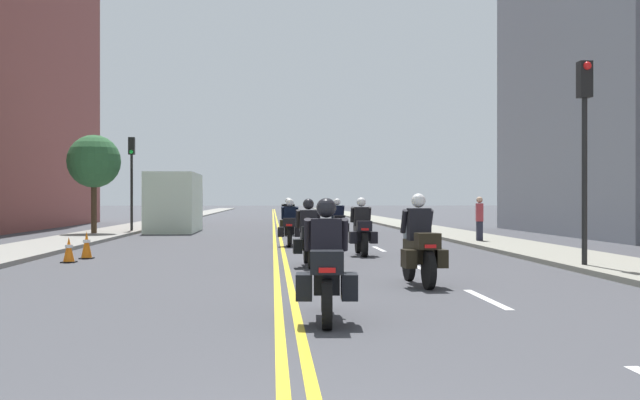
# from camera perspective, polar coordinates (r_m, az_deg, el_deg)

# --- Properties ---
(ground_plane) EXTENTS (264.00, 264.00, 0.00)m
(ground_plane) POSITION_cam_1_polar(r_m,az_deg,el_deg) (51.74, -3.37, -1.67)
(ground_plane) COLOR #3E3F45
(sidewalk_left) EXTENTS (2.55, 144.00, 0.12)m
(sidewalk_left) POSITION_cam_1_polar(r_m,az_deg,el_deg) (52.25, -11.68, -1.59)
(sidewalk_left) COLOR gray
(sidewalk_left) RESTS_ON ground
(sidewalk_right) EXTENTS (2.55, 144.00, 0.12)m
(sidewalk_right) POSITION_cam_1_polar(r_m,az_deg,el_deg) (52.31, 4.94, -1.59)
(sidewalk_right) COLOR gray
(sidewalk_right) RESTS_ON ground
(centreline_yellow_inner) EXTENTS (0.12, 132.00, 0.01)m
(centreline_yellow_inner) POSITION_cam_1_polar(r_m,az_deg,el_deg) (51.74, -3.50, -1.67)
(centreline_yellow_inner) COLOR yellow
(centreline_yellow_inner) RESTS_ON ground
(centreline_yellow_outer) EXTENTS (0.12, 132.00, 0.01)m
(centreline_yellow_outer) POSITION_cam_1_polar(r_m,az_deg,el_deg) (51.74, -3.23, -1.67)
(centreline_yellow_outer) COLOR yellow
(centreline_yellow_outer) RESTS_ON ground
(lane_dashes_white) EXTENTS (0.14, 56.40, 0.01)m
(lane_dashes_white) POSITION_cam_1_polar(r_m,az_deg,el_deg) (32.92, 2.25, -2.66)
(lane_dashes_white) COLOR silver
(lane_dashes_white) RESTS_ON ground
(building_right_1) EXTENTS (6.92, 15.76, 20.72)m
(building_right_1) POSITION_cam_1_polar(r_m,az_deg,el_deg) (37.29, 21.95, 13.70)
(building_right_1) COLOR gray
(building_right_1) RESTS_ON ground
(motorcycle_0) EXTENTS (0.78, 2.16, 1.58)m
(motorcycle_0) POSITION_cam_1_polar(r_m,az_deg,el_deg) (9.81, 0.48, -5.34)
(motorcycle_0) COLOR black
(motorcycle_0) RESTS_ON ground
(motorcycle_1) EXTENTS (0.78, 2.14, 1.67)m
(motorcycle_1) POSITION_cam_1_polar(r_m,az_deg,el_deg) (13.91, 7.48, -3.59)
(motorcycle_1) COLOR black
(motorcycle_1) RESTS_ON ground
(motorcycle_2) EXTENTS (0.77, 2.21, 1.58)m
(motorcycle_2) POSITION_cam_1_polar(r_m,az_deg,el_deg) (17.72, -0.85, -2.87)
(motorcycle_2) COLOR black
(motorcycle_2) RESTS_ON ground
(motorcycle_3) EXTENTS (0.76, 2.23, 1.62)m
(motorcycle_3) POSITION_cam_1_polar(r_m,az_deg,el_deg) (21.25, 3.14, -2.39)
(motorcycle_3) COLOR black
(motorcycle_3) RESTS_ON ground
(motorcycle_4) EXTENTS (0.78, 2.24, 1.59)m
(motorcycle_4) POSITION_cam_1_polar(r_m,az_deg,el_deg) (25.45, -2.28, -1.98)
(motorcycle_4) COLOR black
(motorcycle_4) RESTS_ON ground
(motorcycle_5) EXTENTS (0.77, 2.29, 1.59)m
(motorcycle_5) POSITION_cam_1_polar(r_m,az_deg,el_deg) (29.00, 1.32, -1.73)
(motorcycle_5) COLOR black
(motorcycle_5) RESTS_ON ground
(motorcycle_6) EXTENTS (0.77, 2.31, 1.63)m
(motorcycle_6) POSITION_cam_1_polar(r_m,az_deg,el_deg) (33.10, -2.39, -1.51)
(motorcycle_6) COLOR black
(motorcycle_6) RESTS_ON ground
(traffic_cone_0) EXTENTS (0.34, 0.34, 0.73)m
(traffic_cone_0) POSITION_cam_1_polar(r_m,az_deg,el_deg) (20.93, -17.07, -3.24)
(traffic_cone_0) COLOR black
(traffic_cone_0) RESTS_ON ground
(traffic_cone_1) EXTENTS (0.34, 0.34, 0.64)m
(traffic_cone_1) POSITION_cam_1_polar(r_m,az_deg,el_deg) (19.79, -18.29, -3.56)
(traffic_cone_1) COLOR black
(traffic_cone_1) RESTS_ON ground
(traffic_light_near) EXTENTS (0.28, 0.38, 4.61)m
(traffic_light_near) POSITION_cam_1_polar(r_m,az_deg,el_deg) (17.85, 19.20, 5.32)
(traffic_light_near) COLOR black
(traffic_light_near) RESTS_ON ground
(traffic_light_far) EXTENTS (0.28, 0.38, 4.42)m
(traffic_light_far) POSITION_cam_1_polar(r_m,az_deg,el_deg) (36.12, -13.92, 2.42)
(traffic_light_far) COLOR black
(traffic_light_far) RESTS_ON ground
(pedestrian_0) EXTENTS (0.26, 0.39, 1.65)m
(pedestrian_0) POSITION_cam_1_polar(r_m,az_deg,el_deg) (27.10, 11.85, -1.45)
(pedestrian_0) COLOR #242636
(pedestrian_0) RESTS_ON ground
(street_tree_0) EXTENTS (2.26, 2.26, 4.31)m
(street_tree_0) POSITION_cam_1_polar(r_m,az_deg,el_deg) (33.83, -16.57, 2.76)
(street_tree_0) COLOR #473322
(street_tree_0) RESTS_ON ground
(parked_truck) EXTENTS (2.20, 6.50, 2.80)m
(parked_truck) POSITION_cam_1_polar(r_m,az_deg,el_deg) (37.53, -10.74, -0.38)
(parked_truck) COLOR silver
(parked_truck) RESTS_ON ground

